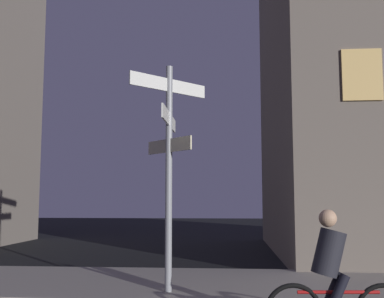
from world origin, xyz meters
The scene contains 3 objects.
sidewalk_kerb centered at (0.00, 6.92, 0.07)m, with size 40.00×3.41×0.14m, color gray.
signpost centered at (-0.26, 5.87, 2.56)m, with size 1.23×1.74×4.01m.
cyclist centered at (2.07, 3.61, 0.75)m, with size 1.82×0.35×1.61m.
Camera 1 is at (0.79, -2.25, 1.74)m, focal length 43.00 mm.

